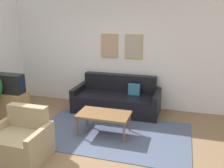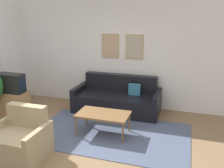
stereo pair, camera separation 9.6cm
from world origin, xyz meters
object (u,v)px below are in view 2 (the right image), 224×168
(tv, at_px, (10,83))
(armchair, at_px, (20,141))
(coffee_table, at_px, (103,115))
(couch, at_px, (117,99))

(tv, distance_m, armchair, 1.88)
(tv, bearing_deg, armchair, -48.27)
(coffee_table, distance_m, tv, 2.31)
(armchair, bearing_deg, couch, 57.99)
(couch, distance_m, coffee_table, 1.26)
(coffee_table, xyz_separation_m, tv, (-2.27, 0.15, 0.43))
(couch, xyz_separation_m, tv, (-2.19, -1.10, 0.53))
(coffee_table, xyz_separation_m, armchair, (-1.07, -1.19, -0.11))
(coffee_table, relative_size, tv, 1.58)
(couch, bearing_deg, armchair, -112.19)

